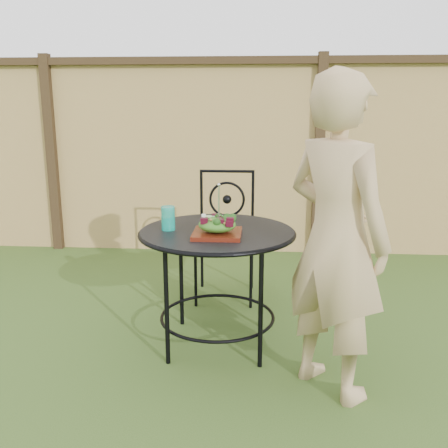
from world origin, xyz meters
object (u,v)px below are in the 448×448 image
salad_plate (217,234)px  patio_chair (226,231)px  patio_table (217,253)px  diner (336,239)px

salad_plate → patio_chair: bearing=91.1°
patio_table → diner: size_ratio=0.57×
diner → salad_plate: bearing=19.8°
patio_table → patio_chair: 0.83m
diner → salad_plate: size_ratio=5.96×
patio_chair → salad_plate: size_ratio=3.52×
patio_table → salad_plate: (0.01, -0.13, 0.15)m
patio_table → salad_plate: salad_plate is taller
patio_table → patio_chair: patio_chair is taller
patio_chair → diner: size_ratio=0.59×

